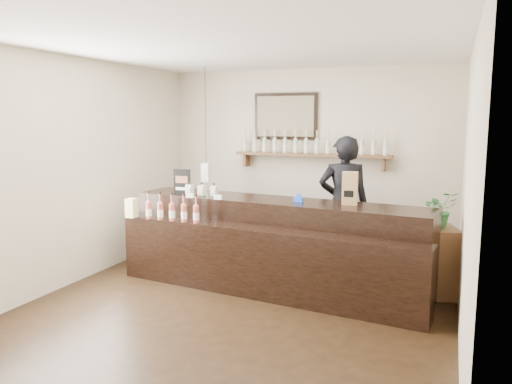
{
  "coord_description": "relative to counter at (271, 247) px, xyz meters",
  "views": [
    {
      "loc": [
        2.11,
        -5.01,
        2.05
      ],
      "look_at": [
        -0.15,
        0.7,
        1.14
      ],
      "focal_mm": 35.0,
      "sensor_mm": 36.0,
      "label": 1
    }
  ],
  "objects": [
    {
      "name": "paper_bag",
      "position": [
        0.92,
        0.11,
        0.75
      ],
      "size": [
        0.19,
        0.15,
        0.38
      ],
      "color": "#9F7C4D",
      "rests_on": "counter"
    },
    {
      "name": "promo_sign",
      "position": [
        -1.31,
        0.14,
        0.73
      ],
      "size": [
        0.23,
        0.04,
        0.33
      ],
      "color": "black",
      "rests_on": "counter"
    },
    {
      "name": "shopkeeper",
      "position": [
        0.67,
        0.99,
        0.53
      ],
      "size": [
        0.87,
        0.7,
        2.06
      ],
      "primitive_type": "imported",
      "rotation": [
        0.0,
        0.0,
        3.46
      ],
      "color": "black",
      "rests_on": "ground"
    },
    {
      "name": "back_wall_decor",
      "position": [
        -0.25,
        1.81,
        1.25
      ],
      "size": [
        2.66,
        0.96,
        1.69
      ],
      "color": "brown",
      "rests_on": "ground"
    },
    {
      "name": "potted_plant",
      "position": [
        1.89,
        0.46,
        0.52
      ],
      "size": [
        0.5,
        0.48,
        0.42
      ],
      "primitive_type": "imported",
      "rotation": [
        0.0,
        0.0,
        0.54
      ],
      "color": "#2D7236",
      "rests_on": "side_cabinet"
    },
    {
      "name": "side_cabinet",
      "position": [
        1.89,
        0.46,
        -0.1
      ],
      "size": [
        0.54,
        0.64,
        0.8
      ],
      "color": "brown",
      "rests_on": "ground"
    },
    {
      "name": "room_shell",
      "position": [
        -0.11,
        -0.56,
        1.21
      ],
      "size": [
        5.0,
        5.0,
        5.0
      ],
      "color": "beige",
      "rests_on": "ground"
    },
    {
      "name": "counter",
      "position": [
        0.0,
        0.0,
        0.0
      ],
      "size": [
        3.84,
        1.42,
        1.24
      ],
      "color": "black",
      "rests_on": "ground"
    },
    {
      "name": "tape_dispenser",
      "position": [
        0.31,
        0.08,
        0.6
      ],
      "size": [
        0.12,
        0.07,
        0.1
      ],
      "color": "blue",
      "rests_on": "counter"
    },
    {
      "name": "ground",
      "position": [
        -0.11,
        -0.56,
        -0.5
      ],
      "size": [
        5.0,
        5.0,
        0.0
      ],
      "primitive_type": "plane",
      "color": "black",
      "rests_on": "ground"
    }
  ]
}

